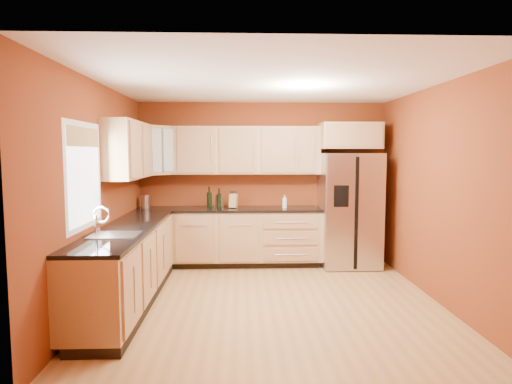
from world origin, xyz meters
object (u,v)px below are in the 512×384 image
canister_left (146,202)px  knife_block (233,201)px  soap_dispenser (285,202)px  wine_bottle_a (209,197)px  refrigerator (349,210)px

canister_left → knife_block: knife_block is taller
canister_left → soap_dispenser: size_ratio=1.03×
wine_bottle_a → soap_dispenser: bearing=-2.0°
refrigerator → knife_block: refrigerator is taller
soap_dispenser → refrigerator: bearing=-2.4°
knife_block → soap_dispenser: size_ratio=1.11×
wine_bottle_a → knife_block: size_ratio=1.54×
canister_left → soap_dispenser: bearing=-1.7°
knife_block → soap_dispenser: (0.81, -0.04, -0.01)m
soap_dispenser → wine_bottle_a: bearing=178.0°
knife_block → soap_dispenser: bearing=14.9°
canister_left → knife_block: 1.38m
refrigerator → knife_block: 1.83m
soap_dispenser → canister_left: bearing=178.3°
knife_block → canister_left: bearing=-163.0°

